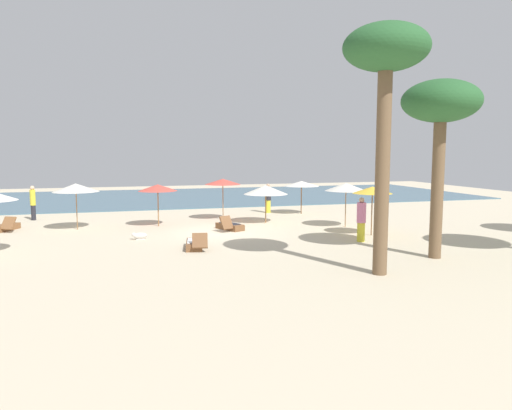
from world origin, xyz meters
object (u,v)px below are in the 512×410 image
at_px(umbrella_2, 223,182).
at_px(person_2, 361,219).
at_px(umbrella_7, 301,184).
at_px(lounger_2, 230,226).
at_px(umbrella_6, 372,190).
at_px(person_1, 33,202).
at_px(lounger_0, 5,227).
at_px(dog, 139,236).
at_px(lounger_1, 195,244).
at_px(umbrella_5, 158,188).
at_px(palm_0, 386,62).
at_px(umbrella_0, 346,187).
at_px(umbrella_4, 266,190).
at_px(umbrella_1, 76,188).
at_px(person_0, 268,198).
at_px(palm_3, 441,108).

bearing_deg(umbrella_2, person_2, -61.61).
distance_m(umbrella_7, lounger_2, 7.14).
relative_size(umbrella_6, person_1, 1.16).
xyz_separation_m(umbrella_2, person_1, (-9.86, 2.58, -1.09)).
distance_m(umbrella_2, lounger_0, 10.75).
bearing_deg(umbrella_7, lounger_2, -139.99).
height_order(umbrella_6, dog, umbrella_6).
relative_size(lounger_1, dog, 2.73).
height_order(umbrella_5, lounger_0, umbrella_5).
distance_m(person_1, palm_0, 20.12).
bearing_deg(umbrella_0, umbrella_4, 146.09).
height_order(umbrella_0, umbrella_6, umbrella_6).
bearing_deg(person_1, palm_0, -51.55).
distance_m(umbrella_2, dog, 6.90).
xyz_separation_m(umbrella_1, person_2, (11.50, -6.40, -1.07)).
bearing_deg(person_0, umbrella_5, -152.40).
relative_size(umbrella_5, dog, 3.21).
height_order(umbrella_6, umbrella_7, umbrella_6).
bearing_deg(umbrella_6, umbrella_4, 126.06).
xyz_separation_m(umbrella_4, lounger_0, (-12.44, 0.96, -1.56)).
height_order(lounger_2, person_2, person_2).
distance_m(umbrella_1, person_2, 13.21).
height_order(umbrella_6, lounger_1, umbrella_6).
relative_size(umbrella_2, lounger_1, 1.25).
height_order(umbrella_4, dog, umbrella_4).
distance_m(person_1, dog, 9.09).
bearing_deg(person_1, umbrella_5, -32.05).
xyz_separation_m(lounger_2, dog, (-4.20, -1.39, -0.02)).
bearing_deg(umbrella_5, lounger_2, -32.57).
relative_size(umbrella_7, person_1, 1.11).
bearing_deg(umbrella_2, lounger_2, -96.62).
relative_size(umbrella_5, palm_0, 0.28).
xyz_separation_m(lounger_2, palm_0, (2.60, -9.23, 6.09)).
distance_m(umbrella_0, umbrella_2, 6.64).
xyz_separation_m(person_0, person_1, (-13.07, 0.42, 0.09)).
bearing_deg(dog, palm_0, -49.03).
bearing_deg(umbrella_5, lounger_1, -81.20).
xyz_separation_m(umbrella_4, person_1, (-11.74, 4.33, -0.76)).
height_order(lounger_0, person_2, person_2).
relative_size(umbrella_2, dog, 3.43).
bearing_deg(palm_3, umbrella_6, 88.54).
distance_m(umbrella_1, lounger_2, 7.46).
bearing_deg(person_0, umbrella_1, -161.74).
bearing_deg(lounger_1, palm_3, -26.05).
height_order(umbrella_1, person_1, umbrella_1).
distance_m(umbrella_1, umbrella_6, 13.68).
bearing_deg(dog, umbrella_6, -9.78).
bearing_deg(person_0, person_1, 178.15).
xyz_separation_m(umbrella_1, umbrella_2, (7.33, 1.32, 0.07)).
height_order(umbrella_7, person_2, umbrella_7).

